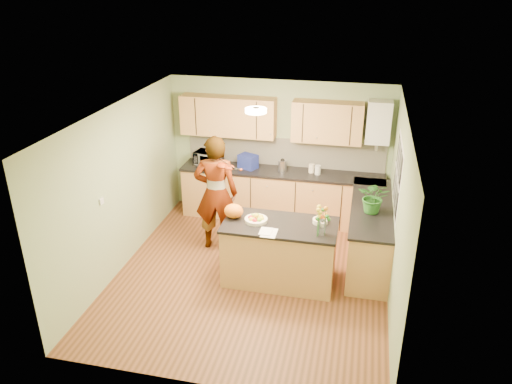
# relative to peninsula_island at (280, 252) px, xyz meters

# --- Properties ---
(floor) EXTENTS (4.50, 4.50, 0.00)m
(floor) POSITION_rel_peninsula_island_xyz_m (-0.43, 0.03, -0.47)
(floor) COLOR #573318
(floor) RESTS_ON ground
(ceiling) EXTENTS (4.00, 4.50, 0.02)m
(ceiling) POSITION_rel_peninsula_island_xyz_m (-0.43, 0.03, 2.03)
(ceiling) COLOR silver
(ceiling) RESTS_ON wall_back
(wall_back) EXTENTS (4.00, 0.02, 2.50)m
(wall_back) POSITION_rel_peninsula_island_xyz_m (-0.43, 2.28, 0.78)
(wall_back) COLOR #95AC7B
(wall_back) RESTS_ON floor
(wall_front) EXTENTS (4.00, 0.02, 2.50)m
(wall_front) POSITION_rel_peninsula_island_xyz_m (-0.43, -2.22, 0.78)
(wall_front) COLOR #95AC7B
(wall_front) RESTS_ON floor
(wall_left) EXTENTS (0.02, 4.50, 2.50)m
(wall_left) POSITION_rel_peninsula_island_xyz_m (-2.43, 0.03, 0.78)
(wall_left) COLOR #95AC7B
(wall_left) RESTS_ON floor
(wall_right) EXTENTS (0.02, 4.50, 2.50)m
(wall_right) POSITION_rel_peninsula_island_xyz_m (1.57, 0.03, 0.78)
(wall_right) COLOR #95AC7B
(wall_right) RESTS_ON floor
(back_counter) EXTENTS (3.64, 0.62, 0.94)m
(back_counter) POSITION_rel_peninsula_island_xyz_m (-0.33, 1.98, 0.00)
(back_counter) COLOR #B47648
(back_counter) RESTS_ON floor
(right_counter) EXTENTS (0.62, 2.24, 0.94)m
(right_counter) POSITION_rel_peninsula_island_xyz_m (1.27, 0.88, 0.00)
(right_counter) COLOR #B47648
(right_counter) RESTS_ON floor
(splashback) EXTENTS (3.60, 0.02, 0.52)m
(splashback) POSITION_rel_peninsula_island_xyz_m (-0.33, 2.27, 0.73)
(splashback) COLOR beige
(splashback) RESTS_ON back_counter
(upper_cabinets) EXTENTS (3.20, 0.34, 0.70)m
(upper_cabinets) POSITION_rel_peninsula_island_xyz_m (-0.60, 2.11, 1.38)
(upper_cabinets) COLOR #B47648
(upper_cabinets) RESTS_ON wall_back
(boiler) EXTENTS (0.40, 0.30, 0.86)m
(boiler) POSITION_rel_peninsula_island_xyz_m (1.27, 2.12, 1.43)
(boiler) COLOR white
(boiler) RESTS_ON wall_back
(window_right) EXTENTS (0.01, 1.30, 1.05)m
(window_right) POSITION_rel_peninsula_island_xyz_m (1.57, 0.63, 1.08)
(window_right) COLOR white
(window_right) RESTS_ON wall_right
(light_switch) EXTENTS (0.02, 0.09, 0.09)m
(light_switch) POSITION_rel_peninsula_island_xyz_m (-2.41, -0.57, 0.83)
(light_switch) COLOR white
(light_switch) RESTS_ON wall_left
(ceiling_lamp) EXTENTS (0.30, 0.30, 0.07)m
(ceiling_lamp) POSITION_rel_peninsula_island_xyz_m (-0.43, 0.33, 1.99)
(ceiling_lamp) COLOR #FFEABF
(ceiling_lamp) RESTS_ON ceiling
(peninsula_island) EXTENTS (1.62, 0.83, 0.93)m
(peninsula_island) POSITION_rel_peninsula_island_xyz_m (0.00, 0.00, 0.00)
(peninsula_island) COLOR #B47648
(peninsula_island) RESTS_ON floor
(fruit_dish) EXTENTS (0.33, 0.33, 0.11)m
(fruit_dish) POSITION_rel_peninsula_island_xyz_m (-0.35, 0.00, 0.51)
(fruit_dish) COLOR #FBEAC9
(fruit_dish) RESTS_ON peninsula_island
(orange_bowl) EXTENTS (0.22, 0.22, 0.13)m
(orange_bowl) POSITION_rel_peninsula_island_xyz_m (0.55, 0.15, 0.52)
(orange_bowl) COLOR #FBEAC9
(orange_bowl) RESTS_ON peninsula_island
(flower_vase) EXTENTS (0.25, 0.25, 0.47)m
(flower_vase) POSITION_rel_peninsula_island_xyz_m (0.60, -0.18, 0.77)
(flower_vase) COLOR silver
(flower_vase) RESTS_ON peninsula_island
(orange_bag) EXTENTS (0.32, 0.28, 0.21)m
(orange_bag) POSITION_rel_peninsula_island_xyz_m (-0.69, 0.05, 0.57)
(orange_bag) COLOR orange
(orange_bag) RESTS_ON peninsula_island
(papers) EXTENTS (0.21, 0.28, 0.01)m
(papers) POSITION_rel_peninsula_island_xyz_m (-0.10, -0.30, 0.47)
(papers) COLOR white
(papers) RESTS_ON peninsula_island
(violinist) EXTENTS (0.76, 0.55, 1.92)m
(violinist) POSITION_rel_peninsula_island_xyz_m (-1.17, 0.75, 0.49)
(violinist) COLOR tan
(violinist) RESTS_ON floor
(violin) EXTENTS (0.59, 0.51, 0.15)m
(violin) POSITION_rel_peninsula_island_xyz_m (-0.97, 0.53, 1.07)
(violin) COLOR #4E1304
(violin) RESTS_ON violinist
(microwave) EXTENTS (0.53, 0.40, 0.27)m
(microwave) POSITION_rel_peninsula_island_xyz_m (-1.68, 1.96, 0.61)
(microwave) COLOR white
(microwave) RESTS_ON back_counter
(blue_box) EXTENTS (0.38, 0.34, 0.25)m
(blue_box) POSITION_rel_peninsula_island_xyz_m (-0.95, 2.00, 0.60)
(blue_box) COLOR navy
(blue_box) RESTS_ON back_counter
(kettle) EXTENTS (0.15, 0.15, 0.28)m
(kettle) POSITION_rel_peninsula_island_xyz_m (-0.31, 1.97, 0.59)
(kettle) COLOR #BCBCC1
(kettle) RESTS_ON back_counter
(jar_cream) EXTENTS (0.12, 0.12, 0.15)m
(jar_cream) POSITION_rel_peninsula_island_xyz_m (0.20, 2.03, 0.55)
(jar_cream) COLOR #FBEAC9
(jar_cream) RESTS_ON back_counter
(jar_white) EXTENTS (0.12, 0.12, 0.16)m
(jar_white) POSITION_rel_peninsula_island_xyz_m (0.32, 1.97, 0.55)
(jar_white) COLOR white
(jar_white) RESTS_ON back_counter
(potted_plant) EXTENTS (0.50, 0.45, 0.50)m
(potted_plant) POSITION_rel_peninsula_island_xyz_m (1.27, 0.65, 0.72)
(potted_plant) COLOR #296B23
(potted_plant) RESTS_ON right_counter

